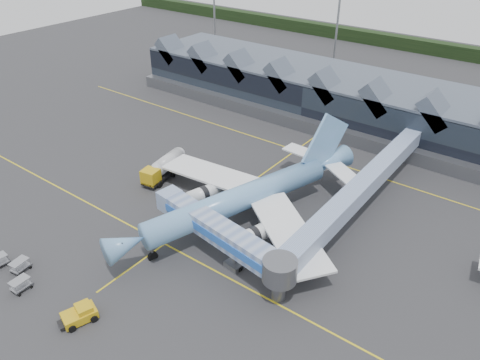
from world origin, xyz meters
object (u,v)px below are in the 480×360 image
Objects in this scene: main_airliner at (247,196)px; pushback_tug at (80,314)px; jet_bridge at (229,239)px; fuel_truck at (165,166)px.

pushback_tug is (-3.60, -27.85, -3.22)m from main_airliner.
pushback_tug is (-7.87, -18.08, -3.39)m from jet_bridge.
main_airliner is at bearing 121.87° from jet_bridge.
main_airliner is 10.66m from jet_bridge.
jet_bridge is 20.01m from pushback_tug.
jet_bridge reaches higher than fuel_truck.
fuel_truck reaches higher than pushback_tug.
jet_bridge is at bearing 84.92° from pushback_tug.
main_airliner is 1.72× the size of jet_bridge.
jet_bridge is 2.25× the size of fuel_truck.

